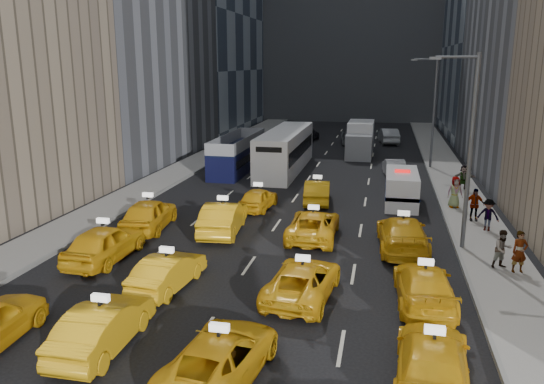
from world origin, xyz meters
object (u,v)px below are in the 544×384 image
at_px(city_bus, 285,151).
at_px(box_truck, 360,139).
at_px(nypd_van, 401,189).
at_px(pedestrian_0, 520,252).
at_px(double_decker, 238,153).

height_order(city_bus, box_truck, city_bus).
relative_size(nypd_van, pedestrian_0, 2.87).
height_order(double_decker, box_truck, box_truck).
xyz_separation_m(nypd_van, city_bus, (-8.98, 8.90, 0.65)).
bearing_deg(double_decker, pedestrian_0, -55.04).
relative_size(box_truck, pedestrian_0, 3.96).
height_order(box_truck, pedestrian_0, box_truck).
bearing_deg(city_bus, nypd_van, -44.12).
bearing_deg(city_bus, double_decker, -166.44).
distance_m(nypd_van, box_truck, 17.60).
xyz_separation_m(double_decker, box_truck, (9.35, 9.22, 0.13)).
height_order(nypd_van, pedestrian_0, nypd_van).
bearing_deg(box_truck, city_bus, -119.25).
xyz_separation_m(nypd_van, pedestrian_0, (4.46, -10.70, 0.06)).
bearing_deg(double_decker, box_truck, 36.97).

